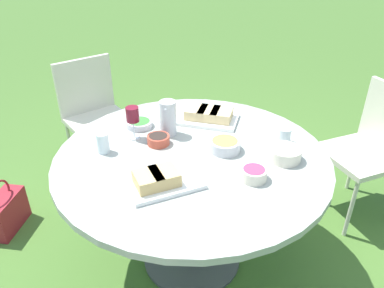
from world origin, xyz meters
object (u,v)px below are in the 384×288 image
at_px(chair_near_left, 94,109).
at_px(handbag, 6,212).
at_px(chair_far_back, 372,143).
at_px(water_pitcher, 168,118).
at_px(wine_glass, 133,116).
at_px(dining_table, 192,171).

bearing_deg(chair_near_left, handbag, -24.51).
bearing_deg(chair_far_back, water_pitcher, -70.85).
distance_m(chair_far_back, wine_glass, 1.54).
height_order(chair_near_left, wine_glass, wine_glass).
distance_m(wine_glass, handbag, 1.17).
height_order(dining_table, water_pitcher, water_pitcher).
bearing_deg(wine_glass, handbag, -88.05).
bearing_deg(water_pitcher, dining_table, 39.39).
distance_m(chair_far_back, water_pitcher, 1.35).
relative_size(water_pitcher, wine_glass, 1.07).
bearing_deg(wine_glass, dining_table, 69.78).
relative_size(chair_far_back, wine_glass, 4.86).
bearing_deg(handbag, dining_table, 85.72).
relative_size(water_pitcher, handbag, 0.53).
distance_m(chair_near_left, water_pitcher, 1.04).
xyz_separation_m(chair_far_back, wine_glass, (0.50, -1.42, 0.35)).
height_order(chair_far_back, wine_glass, wine_glass).
distance_m(chair_far_back, handbag, 2.41).
bearing_deg(wine_glass, chair_far_back, 109.45).
relative_size(chair_far_back, water_pitcher, 4.53).
bearing_deg(handbag, water_pitcher, 95.31).
bearing_deg(handbag, chair_far_back, 102.92).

